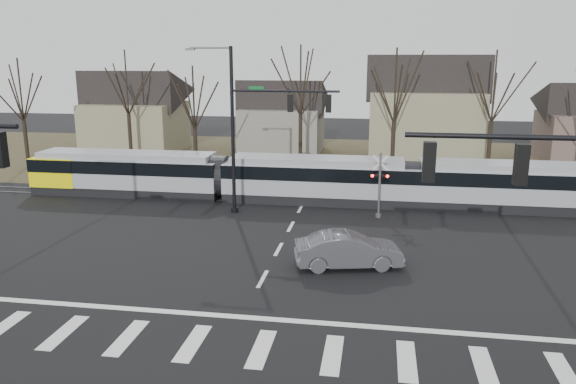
# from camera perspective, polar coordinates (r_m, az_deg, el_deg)

# --- Properties ---
(ground) EXTENTS (140.00, 140.00, 0.00)m
(ground) POSITION_cam_1_polar(r_m,az_deg,el_deg) (23.33, -3.61, -10.65)
(ground) COLOR black
(grass_verge) EXTENTS (140.00, 28.00, 0.01)m
(grass_verge) POSITION_cam_1_polar(r_m,az_deg,el_deg) (53.81, 3.93, 3.28)
(grass_verge) COLOR #38331E
(grass_verge) RESTS_ON ground
(crosswalk) EXTENTS (27.00, 2.60, 0.01)m
(crosswalk) POSITION_cam_1_polar(r_m,az_deg,el_deg) (19.86, -6.24, -15.27)
(crosswalk) COLOR silver
(crosswalk) RESTS_ON ground
(stop_line) EXTENTS (28.00, 0.35, 0.01)m
(stop_line) POSITION_cam_1_polar(r_m,az_deg,el_deg) (21.75, -4.68, -12.55)
(stop_line) COLOR silver
(stop_line) RESTS_ON ground
(lane_dashes) EXTENTS (0.18, 30.00, 0.01)m
(lane_dashes) POSITION_cam_1_polar(r_m,az_deg,el_deg) (38.26, 1.68, -0.92)
(lane_dashes) COLOR silver
(lane_dashes) RESTS_ON ground
(rail_pair) EXTENTS (90.00, 1.52, 0.06)m
(rail_pair) POSITION_cam_1_polar(r_m,az_deg,el_deg) (38.06, 1.64, -0.96)
(rail_pair) COLOR #59595E
(rail_pair) RESTS_ON ground
(tram) EXTENTS (40.05, 2.97, 3.04)m
(tram) POSITION_cam_1_polar(r_m,az_deg,el_deg) (37.81, 2.64, 1.46)
(tram) COLOR gray
(tram) RESTS_ON ground
(sedan) EXTENTS (3.95, 5.75, 1.64)m
(sedan) POSITION_cam_1_polar(r_m,az_deg,el_deg) (26.36, 6.16, -5.89)
(sedan) COLOR #494A50
(sedan) RESTS_ON ground
(signal_pole_far) EXTENTS (9.28, 0.44, 10.20)m
(signal_pole_far) POSITION_cam_1_polar(r_m,az_deg,el_deg) (34.23, -3.06, 7.05)
(signal_pole_far) COLOR black
(signal_pole_far) RESTS_ON ground
(rail_crossing_signal) EXTENTS (1.08, 0.36, 4.00)m
(rail_crossing_signal) POSITION_cam_1_polar(r_m,az_deg,el_deg) (34.39, 9.28, 0.47)
(rail_crossing_signal) COLOR #59595B
(rail_crossing_signal) RESTS_ON ground
(tree_row) EXTENTS (59.20, 7.20, 10.00)m
(tree_row) POSITION_cam_1_polar(r_m,az_deg,el_deg) (47.04, 5.79, 7.91)
(tree_row) COLOR black
(tree_row) RESTS_ON ground
(house_a) EXTENTS (9.72, 8.64, 8.60)m
(house_a) POSITION_cam_1_polar(r_m,az_deg,el_deg) (60.32, -15.28, 8.22)
(house_a) COLOR gray
(house_a) RESTS_ON ground
(house_b) EXTENTS (8.64, 7.56, 7.65)m
(house_b) POSITION_cam_1_polar(r_m,az_deg,el_deg) (57.85, -0.61, 7.99)
(house_b) COLOR slate
(house_b) RESTS_ON ground
(house_c) EXTENTS (10.80, 8.64, 10.10)m
(house_c) POSITION_cam_1_polar(r_m,az_deg,el_deg) (54.07, 13.77, 8.57)
(house_c) COLOR gray
(house_c) RESTS_ON ground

